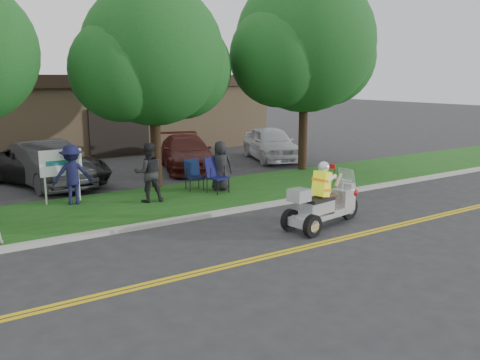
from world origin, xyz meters
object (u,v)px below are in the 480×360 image
lawn_chair_b (193,172)px  parked_car_left (47,164)px  spectator_adult_mid (149,173)px  lawn_chair_a (215,173)px  parked_car_far_right (271,143)px  parked_car_right (187,153)px  parked_car_mid (48,165)px  trike_scooter (323,204)px

lawn_chair_b → parked_car_left: size_ratio=0.21×
spectator_adult_mid → parked_car_left: spectator_adult_mid is taller
lawn_chair_a → parked_car_far_right: 7.71m
parked_car_right → lawn_chair_b: bearing=-96.5°
parked_car_left → parked_car_right: bearing=-3.9°
lawn_chair_b → parked_car_mid: (-3.84, 4.09, 0.02)m
trike_scooter → parked_car_mid: bearing=106.8°
trike_scooter → lawn_chair_b: trike_scooter is taller
lawn_chair_a → parked_car_far_right: size_ratio=0.25×
lawn_chair_b → parked_car_right: bearing=73.4°
spectator_adult_mid → parked_car_left: size_ratio=0.37×
parked_car_mid → parked_car_far_right: size_ratio=1.10×
trike_scooter → parked_car_far_right: trike_scooter is taller
lawn_chair_b → parked_car_mid: size_ratio=0.20×
lawn_chair_a → parked_car_mid: parked_car_mid is taller
trike_scooter → lawn_chair_a: trike_scooter is taller
parked_car_right → spectator_adult_mid: bearing=-110.2°
lawn_chair_a → lawn_chair_b: size_ratio=1.13×
trike_scooter → parked_car_left: size_ratio=0.55×
parked_car_mid → trike_scooter: bearing=-88.2°
trike_scooter → parked_car_left: 10.48m
spectator_adult_mid → lawn_chair_a: bearing=-166.1°
parked_car_mid → parked_car_far_right: (10.21, -0.01, 0.08)m
spectator_adult_mid → parked_car_right: 6.16m
parked_car_mid → lawn_chair_a: bearing=-73.4°
lawn_chair_a → parked_car_right: 5.04m
parked_car_mid → lawn_chair_b: bearing=-71.1°
parked_car_right → parked_car_mid: bearing=-162.6°
lawn_chair_b → parked_car_far_right: bearing=40.5°
trike_scooter → spectator_adult_mid: spectator_adult_mid is taller
parked_car_left → parked_car_far_right: 10.32m
parked_car_far_right → parked_car_right: bearing=-160.4°
parked_car_left → parked_car_right: (5.79, 0.29, -0.09)m
trike_scooter → lawn_chair_a: 4.79m
parked_car_left → parked_car_far_right: (10.32, 0.35, -0.02)m
lawn_chair_a → parked_car_right: parked_car_right is taller
trike_scooter → lawn_chair_b: bearing=89.8°
parked_car_left → parked_car_mid: parked_car_left is taller
parked_car_left → lawn_chair_b: bearing=-50.1°
parked_car_left → parked_car_right: parked_car_left is taller
spectator_adult_mid → parked_car_far_right: 9.67m
parked_car_right → parked_car_far_right: parked_car_far_right is taller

